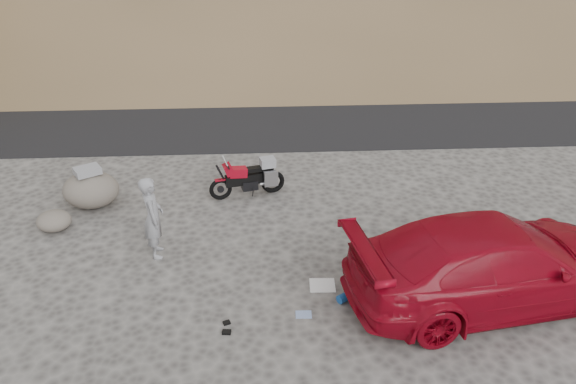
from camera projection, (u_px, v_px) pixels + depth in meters
name	position (u px, v px, depth m)	size (l,w,h in m)	color
ground	(248.00, 257.00, 12.11)	(140.00, 140.00, 0.00)	#464340
road	(250.00, 113.00, 20.04)	(120.00, 7.00, 0.05)	black
motorcycle	(251.00, 178.00, 14.38)	(1.96, 0.86, 1.19)	black
man	(158.00, 254.00, 12.24)	(0.68, 0.44, 1.85)	gray
red_car	(488.00, 297.00, 10.92)	(2.32, 5.71, 1.66)	maroon
boulder	(91.00, 189.00, 13.91)	(1.68, 1.55, 1.07)	#58534C
small_rock	(54.00, 221.00, 13.01)	(0.84, 0.77, 0.47)	#58534C
gear_white_cloth	(322.00, 285.00, 11.24)	(0.51, 0.45, 0.02)	white
gear_blue_mat	(347.00, 296.00, 10.82)	(0.18, 0.18, 0.44)	#184B94
gear_bottle	(362.00, 293.00, 10.86)	(0.08, 0.08, 0.22)	#184B94
gear_glove_a	(227.00, 332.00, 10.02)	(0.16, 0.11, 0.05)	black
gear_glove_b	(227.00, 323.00, 10.24)	(0.13, 0.10, 0.04)	black
gear_blue_cloth	(304.00, 314.00, 10.46)	(0.30, 0.22, 0.01)	#8199C8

